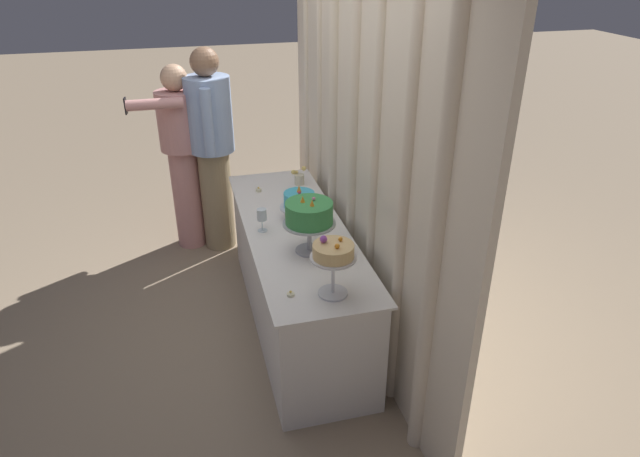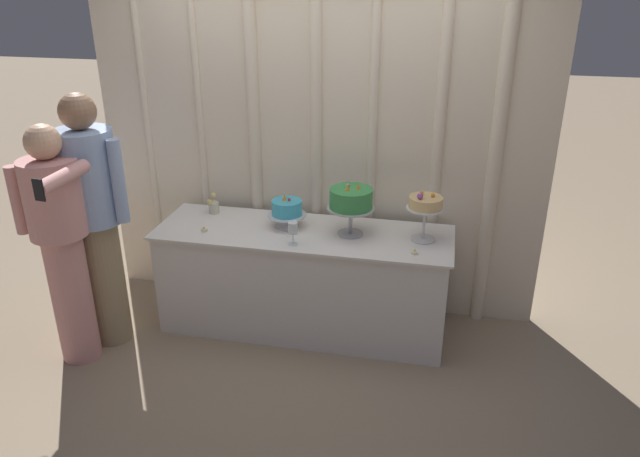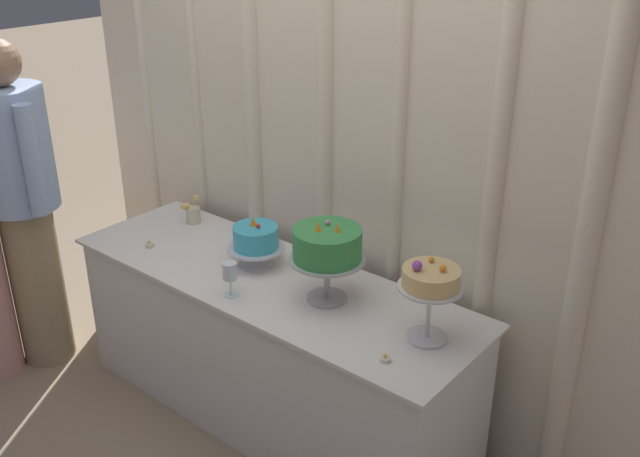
{
  "view_description": "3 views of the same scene",
  "coord_description": "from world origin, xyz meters",
  "views": [
    {
      "loc": [
        3.23,
        -0.57,
        2.47
      ],
      "look_at": [
        0.19,
        0.22,
        0.83
      ],
      "focal_mm": 31.44,
      "sensor_mm": 36.0,
      "label": 1
    },
    {
      "loc": [
        0.9,
        -3.55,
        2.43
      ],
      "look_at": [
        0.14,
        0.02,
        0.83
      ],
      "focal_mm": 33.77,
      "sensor_mm": 36.0,
      "label": 2
    },
    {
      "loc": [
        1.96,
        -1.92,
        2.29
      ],
      "look_at": [
        0.19,
        0.24,
        1.01
      ],
      "focal_mm": 39.94,
      "sensor_mm": 36.0,
      "label": 3
    }
  ],
  "objects": [
    {
      "name": "ground_plane",
      "position": [
        0.0,
        0.0,
        0.0
      ],
      "size": [
        24.0,
        24.0,
        0.0
      ],
      "primitive_type": "plane",
      "color": "gray"
    },
    {
      "name": "draped_curtain",
      "position": [
        0.04,
        0.51,
        1.46
      ],
      "size": [
        3.25,
        0.16,
        2.74
      ],
      "color": "beige",
      "rests_on": "ground_plane"
    },
    {
      "name": "cake_table",
      "position": [
        0.0,
        0.1,
        0.38
      ],
      "size": [
        2.03,
        0.65,
        0.76
      ],
      "color": "white",
      "rests_on": "ground_plane"
    },
    {
      "name": "cake_display_leftmost",
      "position": [
        -0.13,
        0.16,
        0.89
      ],
      "size": [
        0.27,
        0.27,
        0.24
      ],
      "color": "silver",
      "rests_on": "cake_table"
    },
    {
      "name": "cake_display_center",
      "position": [
        0.32,
        0.12,
        1.0
      ],
      "size": [
        0.32,
        0.32,
        0.37
      ],
      "color": "#B2B2B7",
      "rests_on": "cake_table"
    },
    {
      "name": "cake_display_rightmost",
      "position": [
        0.81,
        0.13,
        1.0
      ],
      "size": [
        0.25,
        0.25,
        0.34
      ],
      "color": "silver",
      "rests_on": "cake_table"
    },
    {
      "name": "wine_glass",
      "position": [
        -0.01,
        -0.12,
        0.87
      ],
      "size": [
        0.06,
        0.06,
        0.16
      ],
      "color": "silver",
      "rests_on": "cake_table"
    },
    {
      "name": "flower_vase",
      "position": [
        -0.72,
        0.29,
        0.81
      ],
      "size": [
        0.07,
        0.12,
        0.14
      ],
      "color": "beige",
      "rests_on": "cake_table"
    },
    {
      "name": "tealight_far_left",
      "position": [
        -0.66,
        -0.04,
        0.77
      ],
      "size": [
        0.04,
        0.04,
        0.04
      ],
      "color": "beige",
      "rests_on": "cake_table"
    },
    {
      "name": "tealight_near_left",
      "position": [
        0.77,
        -0.09,
        0.77
      ],
      "size": [
        0.04,
        0.04,
        0.03
      ],
      "color": "beige",
      "rests_on": "cake_table"
    },
    {
      "name": "guest_man_dark_suit",
      "position": [
        -1.29,
        -0.32,
        0.94
      ],
      "size": [
        0.54,
        0.42,
        1.73
      ],
      "color": "#9E8966",
      "rests_on": "ground_plane"
    },
    {
      "name": "guest_man_pink_jacket",
      "position": [
        -1.39,
        -0.57,
        0.87
      ],
      "size": [
        0.5,
        0.6,
        1.59
      ],
      "color": "#D6938E",
      "rests_on": "ground_plane"
    }
  ]
}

